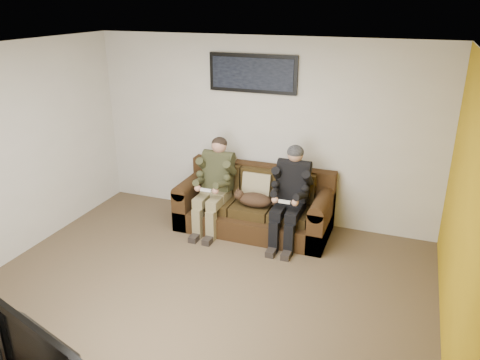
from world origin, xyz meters
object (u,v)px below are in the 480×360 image
at_px(person_right, 291,190).
at_px(cat, 254,199).
at_px(television, 55,357).
at_px(sofa, 256,206).
at_px(person_left, 215,180).
at_px(framed_poster, 253,73).

relative_size(person_right, cat, 1.95).
bearing_deg(television, sofa, 105.15).
relative_size(sofa, person_left, 1.64).
bearing_deg(person_right, sofa, 162.05).
height_order(sofa, person_right, person_right).
bearing_deg(sofa, television, -92.22).
relative_size(sofa, framed_poster, 1.68).
bearing_deg(person_right, person_left, -179.98).
height_order(sofa, person_left, person_left).
xyz_separation_m(person_left, television, (0.39, -3.60, 0.09)).
height_order(sofa, framed_poster, framed_poster).
relative_size(person_right, framed_poster, 1.03).
bearing_deg(sofa, person_left, -162.01).
bearing_deg(cat, television, -92.94).
xyz_separation_m(person_right, framed_poster, (-0.74, 0.57, 1.38)).
distance_m(person_left, cat, 0.61).
bearing_deg(television, person_left, 113.60).
bearing_deg(person_right, television, -100.78).
relative_size(sofa, television, 1.88).
height_order(sofa, cat, sofa).
height_order(person_right, cat, person_right).
distance_m(person_left, television, 3.62).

